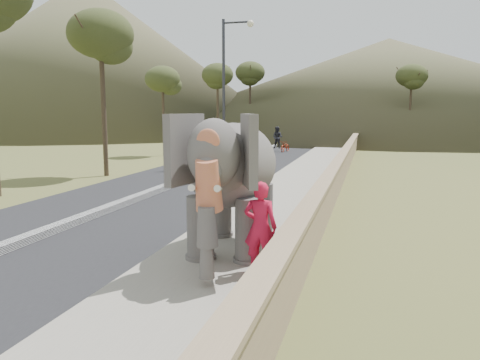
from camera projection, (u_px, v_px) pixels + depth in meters
name	position (u px, v px, depth m)	size (l,w,h in m)	color
ground	(197.00, 291.00, 8.33)	(160.00, 160.00, 0.00)	olive
road	(170.00, 188.00, 19.18)	(7.00, 120.00, 0.03)	black
median	(170.00, 186.00, 19.17)	(0.35, 120.00, 0.22)	black
walkway	(290.00, 192.00, 17.84)	(3.00, 120.00, 0.15)	#9E9687
parapet	(335.00, 182.00, 17.33)	(0.30, 120.00, 1.10)	tan
lamppost	(229.00, 79.00, 25.45)	(1.76, 0.36, 8.00)	#313136
signboard	(228.00, 139.00, 25.00)	(0.60, 0.08, 2.40)	#2D2D33
hill_left	(88.00, 56.00, 69.18)	(60.00, 60.00, 22.00)	brown
hill_far	(387.00, 85.00, 72.61)	(80.00, 80.00, 14.00)	brown
elephant_and_man	(233.00, 183.00, 10.23)	(2.46, 4.20, 2.92)	#66605C
motorcyclist	(281.00, 142.00, 35.52)	(1.47, 1.66, 1.93)	maroon
trees	(341.00, 99.00, 34.31)	(47.74, 42.52, 8.89)	#473828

